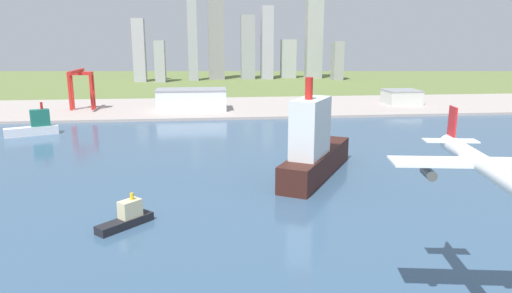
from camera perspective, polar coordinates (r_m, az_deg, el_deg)
ground_plane at (r=287.45m, az=1.81°, el=-0.79°), size 2400.00×2400.00×0.00m
water_bay at (r=230.37m, az=3.91°, el=-4.33°), size 840.00×360.00×0.15m
industrial_pier at (r=472.79m, az=-1.43°, el=4.86°), size 840.00×140.00×2.50m
airplane_landing at (r=114.64m, az=25.66°, el=-1.85°), size 38.65×45.90×13.92m
ferry_boat at (r=374.27m, az=-25.43°, el=2.26°), size 35.67×21.27×23.73m
cargo_ship at (r=235.01m, az=7.12°, el=-0.30°), size 52.01×74.45×51.24m
tugboat_small at (r=182.76m, az=-15.49°, el=-8.33°), size 20.04×20.20×12.30m
port_crane_red at (r=471.00m, az=-20.69°, el=7.53°), size 22.03×45.95×38.37m
warehouse_main at (r=446.38m, az=-7.88°, el=5.71°), size 65.37×32.94×19.98m
warehouse_annex at (r=509.60m, az=17.36°, el=5.83°), size 34.50×32.43×14.39m
distant_skyline at (r=809.76m, az=-0.89°, el=12.33°), size 344.21×77.09×145.85m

